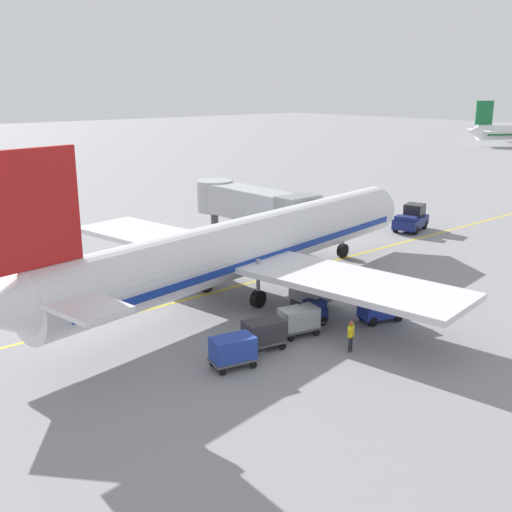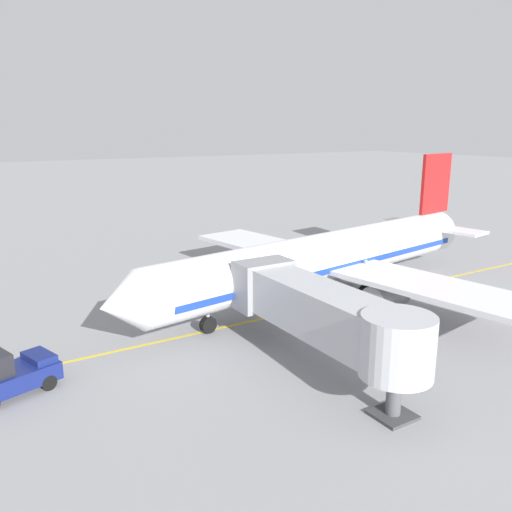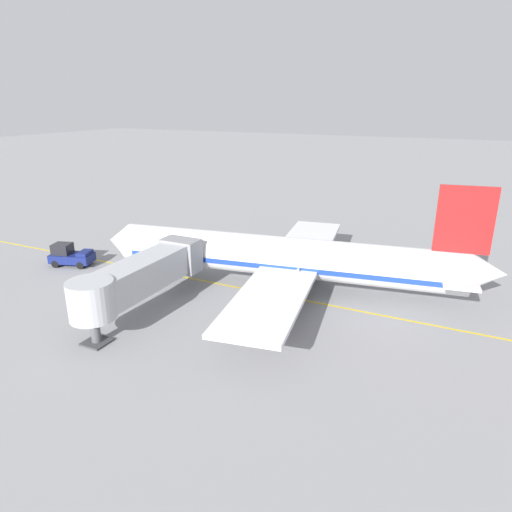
% 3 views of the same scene
% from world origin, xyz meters
% --- Properties ---
extents(ground_plane, '(400.00, 400.00, 0.00)m').
position_xyz_m(ground_plane, '(0.00, 0.00, 0.00)').
color(ground_plane, gray).
extents(gate_lead_in_line, '(0.24, 80.00, 0.01)m').
position_xyz_m(gate_lead_in_line, '(0.00, 0.00, 0.00)').
color(gate_lead_in_line, gold).
rests_on(gate_lead_in_line, ground).
extents(parked_airliner, '(30.44, 37.27, 10.63)m').
position_xyz_m(parked_airliner, '(1.53, 0.44, 3.19)').
color(parked_airliner, silver).
rests_on(parked_airliner, ground).
extents(jet_bridge, '(13.76, 3.50, 4.98)m').
position_xyz_m(jet_bridge, '(-8.51, 9.08, 3.45)').
color(jet_bridge, '#A8AAAF').
rests_on(jet_bridge, ground).
extents(pushback_tractor, '(3.44, 4.86, 2.40)m').
position_xyz_m(pushback_tractor, '(-2.41, 23.86, 1.10)').
color(pushback_tractor, navy).
rests_on(pushback_tractor, ground).
extents(baggage_tug_lead, '(1.89, 2.74, 1.62)m').
position_xyz_m(baggage_tug_lead, '(10.47, 3.15, 0.71)').
color(baggage_tug_lead, '#1E339E').
rests_on(baggage_tug_lead, ground).
extents(baggage_tug_trailing, '(1.49, 2.60, 1.62)m').
position_xyz_m(baggage_tug_trailing, '(8.13, -0.75, 0.71)').
color(baggage_tug_trailing, navy).
rests_on(baggage_tug_trailing, ground).
extents(baggage_cart_front, '(1.74, 2.98, 1.58)m').
position_xyz_m(baggage_cart_front, '(8.86, -2.07, 0.95)').
color(baggage_cart_front, '#4C4C51').
rests_on(baggage_cart_front, ground).
extents(baggage_cart_second_in_train, '(1.74, 2.98, 1.58)m').
position_xyz_m(baggage_cart_second_in_train, '(9.01, -4.75, 0.95)').
color(baggage_cart_second_in_train, '#4C4C51').
rests_on(baggage_cart_second_in_train, ground).
extents(baggage_cart_third_in_train, '(1.74, 2.98, 1.58)m').
position_xyz_m(baggage_cart_third_in_train, '(9.66, -7.32, 0.95)').
color(baggage_cart_third_in_train, '#4C4C51').
rests_on(baggage_cart_third_in_train, ground).
extents(ground_crew_wing_walker, '(0.36, 0.70, 1.69)m').
position_xyz_m(ground_crew_wing_walker, '(12.16, -1.54, 0.95)').
color(ground_crew_wing_walker, '#232328').
rests_on(ground_crew_wing_walker, ground).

